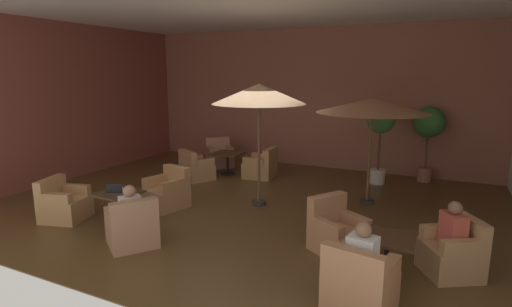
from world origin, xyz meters
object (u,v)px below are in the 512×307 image
(armchair_front_left_south, at_px, (132,228))
(cafe_table_mid_center, at_px, (387,245))
(potted_tree_mid_left, at_px, (428,127))
(cafe_table_front_right, at_px, (228,158))
(open_laptop, at_px, (116,191))
(armchair_front_left_east, at_px, (64,204))
(patio_umbrella_tall_red, at_px, (372,106))
(armchair_front_right_south, at_px, (261,166))
(patron_blue_shirt, at_px, (130,205))
(armchair_mid_center_north, at_px, (453,254))
(patio_umbrella_center_beige, at_px, (259,95))
(cafe_table_front_left, at_px, (118,198))
(armchair_mid_center_east, at_px, (337,233))
(patron_by_window, at_px, (453,227))
(iced_drink_cup, at_px, (121,190))
(potted_tree_left_corner, at_px, (380,127))
(armchair_front_right_east, at_px, (196,169))
(armchair_front_right_north, at_px, (219,156))
(patron_with_friend, at_px, (362,252))
(armchair_mid_center_south, at_px, (359,285))
(armchair_front_left_north, at_px, (168,193))

(armchair_front_left_south, height_order, cafe_table_mid_center, armchair_front_left_south)
(cafe_table_mid_center, height_order, potted_tree_mid_left, potted_tree_mid_left)
(cafe_table_front_right, height_order, open_laptop, open_laptop)
(cafe_table_mid_center, bearing_deg, cafe_table_front_right, 140.18)
(armchair_front_left_east, distance_m, patio_umbrella_tall_red, 6.65)
(armchair_front_right_south, relative_size, patron_blue_shirt, 1.37)
(armchair_mid_center_north, relative_size, patio_umbrella_center_beige, 0.36)
(cafe_table_front_left, xyz_separation_m, potted_tree_mid_left, (5.12, 5.86, 0.98))
(armchair_front_left_south, distance_m, patio_umbrella_center_beige, 3.69)
(armchair_front_right_south, height_order, armchair_mid_center_east, armchair_mid_center_east)
(armchair_front_left_south, xyz_separation_m, patron_by_window, (4.81, 1.25, 0.42))
(patio_umbrella_center_beige, bearing_deg, open_laptop, -130.91)
(armchair_front_left_south, relative_size, patio_umbrella_center_beige, 0.41)
(patron_by_window, distance_m, iced_drink_cup, 5.72)
(potted_tree_left_corner, distance_m, patron_blue_shirt, 6.59)
(cafe_table_front_left, relative_size, armchair_front_right_east, 0.78)
(armchair_front_right_north, relative_size, patron_with_friend, 1.57)
(open_laptop, bearing_deg, cafe_table_mid_center, 1.66)
(armchair_mid_center_south, bearing_deg, cafe_table_front_left, 169.45)
(cafe_table_front_right, distance_m, armchair_front_right_east, 1.04)
(armchair_front_right_east, height_order, iced_drink_cup, armchair_front_right_east)
(cafe_table_front_right, relative_size, armchair_mid_center_south, 0.94)
(armchair_front_left_east, distance_m, armchair_front_right_south, 5.13)
(armchair_front_left_east, height_order, patio_umbrella_tall_red, patio_umbrella_tall_red)
(armchair_mid_center_north, xyz_separation_m, patio_umbrella_tall_red, (-1.73, 2.76, 1.84))
(patio_umbrella_center_beige, bearing_deg, cafe_table_front_left, -131.84)
(armchair_front_right_south, xyz_separation_m, potted_tree_mid_left, (4.12, 1.52, 1.17))
(patron_by_window, bearing_deg, potted_tree_left_corner, 111.21)
(armchair_front_left_east, distance_m, patron_blue_shirt, 2.12)
(armchair_front_left_south, distance_m, patron_with_friend, 3.85)
(armchair_front_left_south, xyz_separation_m, armchair_mid_center_east, (3.14, 1.30, 0.00))
(patron_blue_shirt, bearing_deg, potted_tree_left_corner, 61.85)
(armchair_front_right_east, distance_m, armchair_mid_center_south, 6.77)
(potted_tree_mid_left, bearing_deg, armchair_front_left_south, -122.37)
(armchair_mid_center_south, bearing_deg, armchair_front_left_north, 155.68)
(cafe_table_front_right, bearing_deg, armchair_mid_center_south, -46.85)
(cafe_table_front_left, height_order, potted_tree_mid_left, potted_tree_mid_left)
(iced_drink_cup, bearing_deg, potted_tree_left_corner, 52.48)
(armchair_front_left_north, xyz_separation_m, armchair_mid_center_east, (3.84, -0.53, -0.01))
(patio_umbrella_tall_red, relative_size, patio_umbrella_center_beige, 0.91)
(patio_umbrella_tall_red, height_order, potted_tree_left_corner, patio_umbrella_tall_red)
(armchair_mid_center_east, distance_m, iced_drink_cup, 4.08)
(armchair_front_left_north, relative_size, iced_drink_cup, 8.50)
(patron_blue_shirt, bearing_deg, armchair_front_right_south, 89.22)
(armchair_mid_center_south, bearing_deg, armchair_front_right_south, 125.95)
(armchair_front_right_north, relative_size, patron_by_window, 1.60)
(potted_tree_mid_left, bearing_deg, armchair_mid_center_south, -92.79)
(armchair_front_left_east, relative_size, patio_umbrella_tall_red, 0.39)
(armchair_mid_center_north, bearing_deg, armchair_front_right_north, 146.25)
(patron_blue_shirt, bearing_deg, armchair_front_left_south, -35.11)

